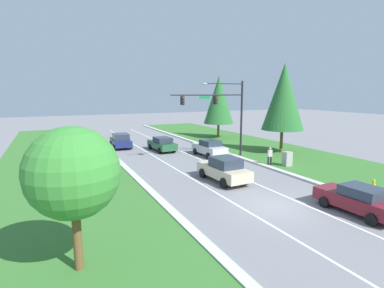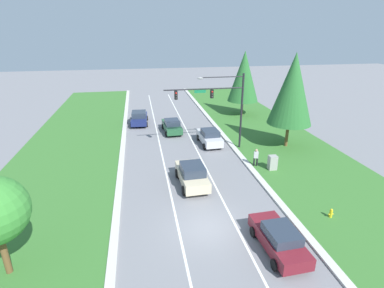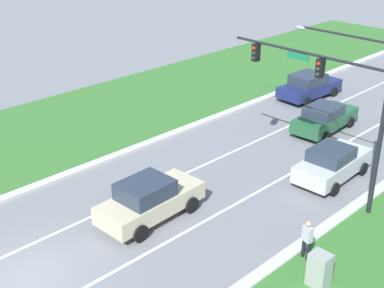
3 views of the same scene
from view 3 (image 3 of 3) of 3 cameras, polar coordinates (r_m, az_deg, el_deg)
ground_plane at (r=20.34m, az=-17.05°, el=-13.58°), size 160.00×160.00×0.00m
lane_stripe_inner_left at (r=21.68m, az=-19.38°, el=-11.25°), size 0.14×81.00×0.01m
traffic_signal_mast at (r=22.97m, az=15.06°, el=5.82°), size 7.77×0.41×7.63m
champagne_sedan at (r=22.25m, az=-4.56°, el=-5.92°), size 2.24×4.76×1.82m
navy_sedan at (r=36.46m, az=12.38°, el=6.07°), size 2.31×4.77×1.70m
forest_sedan at (r=31.43m, az=13.95°, el=2.73°), size 2.18×4.68×1.56m
silver_sedan at (r=26.08m, az=14.74°, el=-1.98°), size 2.15×4.45×1.67m
utility_cabinet at (r=19.26m, az=13.42°, el=-12.99°), size 0.70×0.60×1.35m
pedestrian at (r=20.24m, az=12.17°, el=-9.85°), size 0.42×0.31×1.69m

